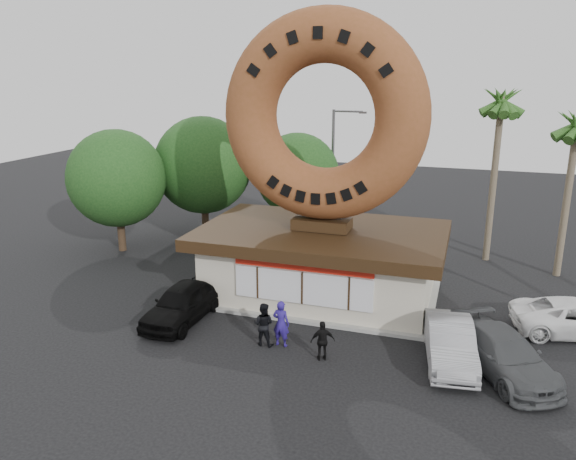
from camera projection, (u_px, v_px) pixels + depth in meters
The scene contains 14 objects.
ground at pixel (280, 354), 21.24m from camera, with size 90.00×90.00×0.00m, color black.
donut_shop at pixel (321, 260), 26.21m from camera, with size 11.20×7.20×3.80m.
giant_donut at pixel (324, 117), 24.40m from camera, with size 9.14×9.14×2.33m, color brown.
tree_west at pixel (203, 165), 34.68m from camera, with size 6.00×6.00×7.65m.
tree_mid at pixel (297, 175), 35.02m from camera, with size 5.20×5.20×6.63m.
tree_far at pixel (117, 178), 32.17m from camera, with size 5.60×5.60×7.14m.
palm_near at pixel (501, 108), 29.43m from camera, with size 2.60×2.60×9.75m.
street_lamp at pixel (335, 167), 35.16m from camera, with size 2.11×0.20×8.00m.
person_left at pixel (281, 323), 21.64m from camera, with size 0.68×0.45×1.86m, color navy.
person_center at pixel (263, 324), 21.71m from camera, with size 0.84×0.66×1.74m, color black.
person_right at pixel (323, 341), 20.61m from camera, with size 0.90×0.37×1.53m, color black.
car_black at pixel (182, 303), 23.83m from camera, with size 1.90×4.72×1.61m, color black.
car_silver at pixel (450, 343), 20.48m from camera, with size 1.61×4.62×1.52m, color #98989C.
car_grey at pixel (505, 354), 19.70m from camera, with size 2.05×5.05×1.47m, color #4C4E50.
Camera 1 is at (6.30, -18.05, 10.39)m, focal length 35.00 mm.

